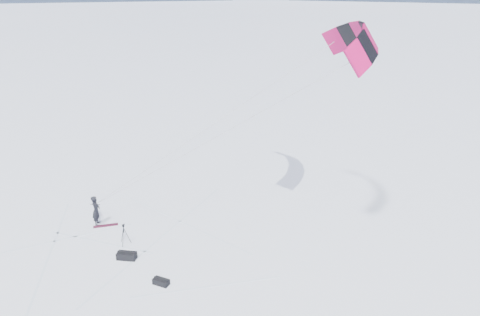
% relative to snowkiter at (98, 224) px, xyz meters
% --- Properties ---
extents(ground, '(1800.00, 1800.00, 0.00)m').
position_rel_snowkiter_xyz_m(ground, '(2.05, -2.80, 0.00)').
color(ground, white).
extents(horizon_hills, '(704.00, 704.42, 9.48)m').
position_rel_snowkiter_xyz_m(horizon_hills, '(2.05, -2.80, 4.03)').
color(horizon_hills, '#1C2A3B').
rests_on(horizon_hills, ground).
extents(snow_tracks, '(14.76, 10.25, 0.01)m').
position_rel_snowkiter_xyz_m(snow_tracks, '(1.40, -3.15, 0.00)').
color(snow_tracks, silver).
rests_on(snow_tracks, ground).
extents(snowkiter, '(0.59, 0.74, 1.79)m').
position_rel_snowkiter_xyz_m(snowkiter, '(0.00, 0.00, 0.00)').
color(snowkiter, black).
rests_on(snowkiter, ground).
extents(snowboard, '(1.34, 0.84, 0.04)m').
position_rel_snowkiter_xyz_m(snowboard, '(0.52, -0.06, 0.02)').
color(snowboard, maroon).
rests_on(snowboard, ground).
extents(tripod, '(0.60, 0.52, 1.18)m').
position_rel_snowkiter_xyz_m(tripod, '(2.44, -1.67, 0.76)').
color(tripod, black).
rests_on(tripod, ground).
extents(gear_bag_a, '(0.99, 0.50, 0.43)m').
position_rel_snowkiter_xyz_m(gear_bag_a, '(3.13, -2.97, 0.19)').
color(gear_bag_a, black).
rests_on(gear_bag_a, ground).
extents(gear_bag_b, '(0.82, 0.53, 0.35)m').
position_rel_snowkiter_xyz_m(gear_bag_b, '(5.57, -4.63, 0.15)').
color(gear_bag_b, black).
rests_on(gear_bag_b, ground).
extents(power_kite, '(15.02, 6.61, 10.03)m').
position_rel_snowkiter_xyz_m(power_kite, '(13.67, 2.45, 10.32)').
color(power_kite, '#AE0C4B').
rests_on(power_kite, ground).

